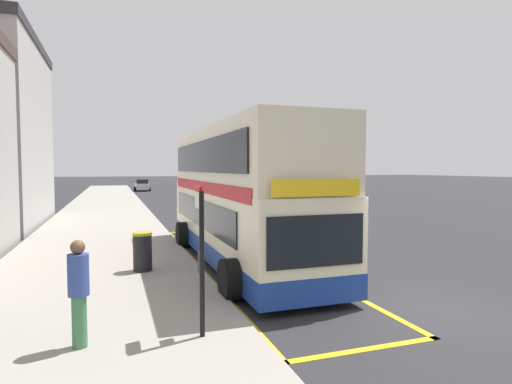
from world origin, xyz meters
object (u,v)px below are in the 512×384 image
at_px(parked_car_teal_behind, 231,192).
at_px(parked_car_silver_far, 142,185).
at_px(bus_stop_sign, 201,248).
at_px(litter_bin, 143,251).
at_px(pedestrian_waiting_near_sign, 79,289).
at_px(double_decker_bus, 239,200).

xyz_separation_m(parked_car_teal_behind, parked_car_silver_far, (-7.26, 19.61, 0.00)).
bearing_deg(bus_stop_sign, litter_bin, 97.36).
distance_m(parked_car_teal_behind, pedestrian_waiting_near_sign, 34.68).
bearing_deg(double_decker_bus, litter_bin, -163.98).
height_order(bus_stop_sign, parked_car_silver_far, bus_stop_sign).
xyz_separation_m(parked_car_teal_behind, pedestrian_waiting_near_sign, (-11.69, -32.65, 0.33)).
height_order(double_decker_bus, litter_bin, double_decker_bus).
xyz_separation_m(double_decker_bus, parked_car_silver_far, (-0.15, 46.27, -1.27)).
xyz_separation_m(bus_stop_sign, litter_bin, (-0.67, 5.21, -1.00)).
height_order(parked_car_silver_far, pedestrian_waiting_near_sign, pedestrian_waiting_near_sign).
distance_m(bus_stop_sign, parked_car_silver_far, 52.46).
distance_m(double_decker_bus, parked_car_silver_far, 46.29).
bearing_deg(pedestrian_waiting_near_sign, parked_car_silver_far, 85.15).
bearing_deg(litter_bin, parked_car_teal_behind, 69.46).
xyz_separation_m(double_decker_bus, litter_bin, (-3.22, -0.93, -1.36)).
relative_size(double_decker_bus, parked_car_silver_far, 2.68).
xyz_separation_m(bus_stop_sign, pedestrian_waiting_near_sign, (-2.03, 0.14, -0.58)).
bearing_deg(pedestrian_waiting_near_sign, parked_car_teal_behind, 70.30).
bearing_deg(double_decker_bus, parked_car_silver_far, 90.18).
bearing_deg(parked_car_teal_behind, pedestrian_waiting_near_sign, -108.42).
distance_m(double_decker_bus, parked_car_teal_behind, 27.62).
distance_m(double_decker_bus, bus_stop_sign, 6.65).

